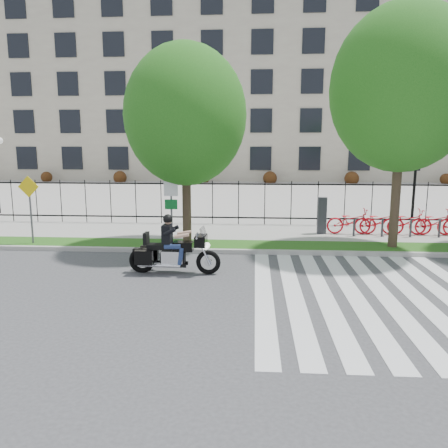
{
  "coord_description": "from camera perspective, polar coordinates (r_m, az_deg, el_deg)",
  "views": [
    {
      "loc": [
        1.94,
        -10.69,
        3.67
      ],
      "look_at": [
        0.97,
        3.0,
        1.24
      ],
      "focal_mm": 35.0,
      "sensor_mm": 36.0,
      "label": 1
    }
  ],
  "objects": [
    {
      "name": "ground",
      "position": [
        11.47,
        -5.98,
        -8.68
      ],
      "size": [
        120.0,
        120.0,
        0.0
      ],
      "primitive_type": "plane",
      "color": "#3A3A3D",
      "rests_on": "ground"
    },
    {
      "name": "office_building",
      "position": [
        56.0,
        2.13,
        16.48
      ],
      "size": [
        60.0,
        21.9,
        20.15
      ],
      "color": "#A79A86",
      "rests_on": "ground"
    },
    {
      "name": "grass_verge",
      "position": [
        16.16,
        -2.95,
        -2.82
      ],
      "size": [
        60.0,
        1.5,
        0.15
      ],
      "primitive_type": "cube",
      "color": "#1E5515",
      "rests_on": "ground"
    },
    {
      "name": "sign_pole_regulatory",
      "position": [
        15.67,
        -6.92,
        2.89
      ],
      "size": [
        0.5,
        0.09,
        2.5
      ],
      "color": "#59595B",
      "rests_on": "grass_verge"
    },
    {
      "name": "bike_share_station",
      "position": [
        19.72,
        27.14,
        0.19
      ],
      "size": [
        10.07,
        0.89,
        1.5
      ],
      "color": "#2D2D33",
      "rests_on": "sidewalk"
    },
    {
      "name": "sign_pole_warning",
      "position": [
        17.44,
        -24.04,
        2.82
      ],
      "size": [
        0.78,
        0.09,
        2.49
      ],
      "color": "#59595B",
      "rests_on": "grass_verge"
    },
    {
      "name": "plaza",
      "position": [
        35.93,
        0.94,
        4.25
      ],
      "size": [
        80.0,
        34.0,
        0.1
      ],
      "primitive_type": "cube",
      "color": "#A4A19A",
      "rests_on": "ground"
    },
    {
      "name": "lamp_post_right",
      "position": [
        24.08,
        23.85,
        8.09
      ],
      "size": [
        1.06,
        0.7,
        4.25
      ],
      "color": "black",
      "rests_on": "ground"
    },
    {
      "name": "street_tree_2",
      "position": [
        16.52,
        22.34,
        16.02
      ],
      "size": [
        4.89,
        4.89,
        8.27
      ],
      "color": "#35281D",
      "rests_on": "grass_verge"
    },
    {
      "name": "curb",
      "position": [
        15.34,
        -3.34,
        -3.53
      ],
      "size": [
        60.0,
        0.2,
        0.15
      ],
      "primitive_type": "cube",
      "color": "#9F9E96",
      "rests_on": "ground"
    },
    {
      "name": "street_tree_1",
      "position": [
        15.87,
        -5.07,
        13.94
      ],
      "size": [
        4.31,
        4.31,
        7.1
      ],
      "color": "#35281D",
      "rests_on": "grass_verge"
    },
    {
      "name": "iron_fence",
      "position": [
        20.14,
        -1.51,
        2.85
      ],
      "size": [
        30.0,
        0.06,
        2.0
      ],
      "primitive_type": null,
      "color": "black",
      "rests_on": "sidewalk"
    },
    {
      "name": "crosswalk_stripes",
      "position": [
        11.66,
        18.37,
        -8.8
      ],
      "size": [
        5.7,
        8.0,
        0.01
      ],
      "primitive_type": null,
      "color": "silver",
      "rests_on": "ground"
    },
    {
      "name": "sidewalk",
      "position": [
        18.59,
        -2.02,
        -1.12
      ],
      "size": [
        60.0,
        3.5,
        0.15
      ],
      "primitive_type": "cube",
      "color": "#A4A19A",
      "rests_on": "ground"
    },
    {
      "name": "motorcycle_rider",
      "position": [
        12.85,
        -6.59,
        -3.38
      ],
      "size": [
        2.74,
        0.81,
        2.11
      ],
      "color": "black",
      "rests_on": "ground"
    }
  ]
}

